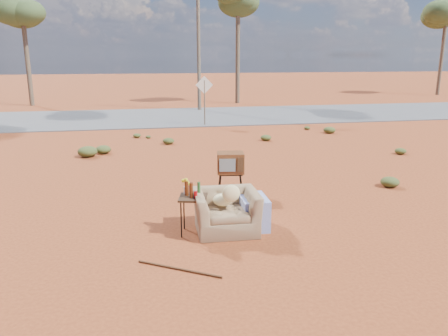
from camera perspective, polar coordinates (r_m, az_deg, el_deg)
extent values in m
plane|color=#97411E|center=(8.06, -0.64, -7.89)|extent=(140.00, 140.00, 0.00)
cube|color=#565659|center=(22.58, -7.44, 6.64)|extent=(140.00, 7.00, 0.04)
imported|color=#866949|center=(7.79, 0.29, -4.82)|extent=(1.15, 0.76, 0.99)
ellipsoid|color=beige|center=(7.80, -0.15, -4.16)|extent=(0.36, 0.36, 0.21)
ellipsoid|color=beige|center=(7.54, 0.93, -3.34)|extent=(0.31, 0.16, 0.31)
cube|color=navy|center=(8.06, 3.86, -5.74)|extent=(0.49, 0.75, 0.58)
cube|color=black|center=(9.90, 0.84, -0.66)|extent=(0.58, 0.47, 0.03)
cylinder|color=black|center=(9.78, -0.52, -2.33)|extent=(0.03, 0.03, 0.48)
cylinder|color=black|center=(9.81, 2.32, -2.29)|extent=(0.03, 0.03, 0.48)
cylinder|color=black|center=(10.14, -0.61, -1.71)|extent=(0.03, 0.03, 0.48)
cylinder|color=black|center=(10.16, 2.13, -1.68)|extent=(0.03, 0.03, 0.48)
cube|color=brown|center=(9.84, 0.84, 0.71)|extent=(0.65, 0.54, 0.46)
cube|color=slate|center=(9.60, 0.45, 0.36)|extent=(0.35, 0.07, 0.29)
cube|color=#472D19|center=(9.62, 2.16, 0.38)|extent=(0.14, 0.04, 0.33)
cube|color=#342313|center=(7.64, -4.07, -3.87)|extent=(0.57, 0.57, 0.04)
cylinder|color=black|center=(7.60, -5.61, -6.69)|extent=(0.02, 0.02, 0.67)
cylinder|color=black|center=(7.56, -2.73, -6.75)|extent=(0.02, 0.02, 0.67)
cylinder|color=black|center=(7.95, -5.25, -5.70)|extent=(0.02, 0.02, 0.67)
cylinder|color=black|center=(7.92, -2.50, -5.75)|extent=(0.02, 0.02, 0.67)
cylinder|color=#51210D|center=(7.66, -4.90, -2.73)|extent=(0.07, 0.07, 0.25)
cylinder|color=#51210D|center=(7.53, -4.29, -2.95)|extent=(0.06, 0.06, 0.27)
cylinder|color=#245323|center=(7.68, -3.30, -2.72)|extent=(0.06, 0.06, 0.23)
cylinder|color=#B80E15|center=(7.52, -3.72, -3.52)|extent=(0.06, 0.06, 0.12)
cylinder|color=silver|center=(7.77, -5.02, -2.92)|extent=(0.08, 0.08, 0.13)
ellipsoid|color=yellow|center=(7.72, -5.04, -1.81)|extent=(0.15, 0.15, 0.11)
cylinder|color=#4C2814|center=(6.64, -5.89, -12.99)|extent=(1.18, 0.76, 0.04)
cylinder|color=brown|center=(19.65, -2.56, 8.46)|extent=(0.06, 0.06, 2.00)
cube|color=silver|center=(19.58, -2.58, 10.79)|extent=(0.78, 0.04, 0.78)
cylinder|color=brown|center=(30.09, -24.34, 13.15)|extent=(0.28, 0.28, 6.00)
ellipsoid|color=#475A2E|center=(30.19, -24.85, 17.87)|extent=(3.20, 3.20, 2.20)
cylinder|color=brown|center=(29.03, 1.81, 15.37)|extent=(0.28, 0.28, 7.00)
cylinder|color=brown|center=(39.06, 26.60, 13.31)|extent=(0.28, 0.28, 6.50)
ellipsoid|color=#475A2E|center=(39.17, 27.07, 17.31)|extent=(3.20, 3.20, 2.20)
cylinder|color=brown|center=(25.07, -3.36, 16.63)|extent=(0.20, 0.20, 8.00)
ellipsoid|color=#464E22|center=(11.22, 20.85, -1.71)|extent=(0.44, 0.44, 0.24)
ellipsoid|color=#464E22|center=(14.24, -17.40, 2.07)|extent=(0.60, 0.60, 0.33)
ellipsoid|color=#464E22|center=(15.06, 22.06, 2.06)|extent=(0.36, 0.36, 0.20)
ellipsoid|color=#464E22|center=(16.26, 5.50, 3.96)|extent=(0.40, 0.40, 0.22)
ellipsoid|color=#464E22|center=(17.10, -11.31, 4.17)|extent=(0.30, 0.30, 0.17)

